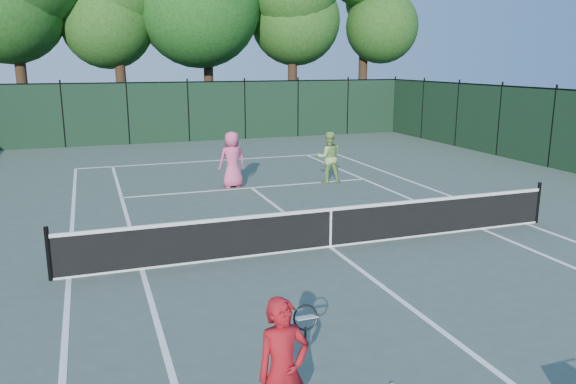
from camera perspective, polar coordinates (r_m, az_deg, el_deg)
name	(u,v)px	position (r m, az deg, el deg)	size (l,w,h in m)	color
ground	(330,247)	(12.68, 4.29, -5.60)	(90.00, 90.00, 0.00)	#435248
sideline_doubles_left	(69,278)	(11.70, -21.37, -8.13)	(0.10, 23.77, 0.01)	white
sideline_doubles_right	(526,224)	(15.64, 23.02, -2.98)	(0.10, 23.77, 0.01)	white
sideline_singles_left	(142,269)	(11.71, -14.62, -7.60)	(0.10, 23.77, 0.01)	white
sideline_singles_right	(482,229)	(14.77, 19.09, -3.56)	(0.10, 23.77, 0.01)	white
baseline_far	(215,161)	(23.71, -7.41, 3.19)	(10.97, 0.10, 0.01)	white
service_line_far	(251,188)	(18.49, -3.75, 0.44)	(8.23, 0.10, 0.01)	white
center_service_line	(330,247)	(12.68, 4.29, -5.58)	(0.10, 12.80, 0.01)	white
tennis_net	(330,227)	(12.53, 4.33, -3.53)	(11.69, 0.09, 1.06)	black
fence_far	(188,112)	(29.48, -10.08, 7.98)	(24.00, 0.05, 3.00)	black
tree_5	(365,1)	(37.31, 7.82, 18.66)	(5.80, 5.80, 12.23)	black
coach	(283,372)	(6.29, -0.51, -17.79)	(0.89, 0.68, 1.67)	#A21219
player_pink	(232,160)	(18.47, -5.69, 3.30)	(0.99, 0.73, 1.85)	#E75182
player_green	(329,157)	(19.15, 4.14, 3.54)	(0.97, 0.83, 1.75)	#90BF5F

